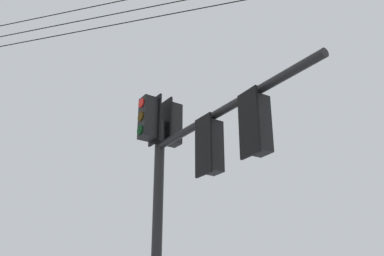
{
  "coord_description": "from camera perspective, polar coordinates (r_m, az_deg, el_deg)",
  "views": [
    {
      "loc": [
        8.99,
        0.92,
        2.09
      ],
      "look_at": [
        1.44,
        0.3,
        5.26
      ],
      "focal_mm": 42.08,
      "sensor_mm": 36.0,
      "label": 1
    }
  ],
  "objects": [
    {
      "name": "signal_mast_assembly",
      "position": [
        8.16,
        -1.08,
        -5.46
      ],
      "size": [
        3.76,
        3.17,
        6.33
      ],
      "color": "black",
      "rests_on": "ground"
    },
    {
      "name": "overhead_wire_span",
      "position": [
        11.28,
        -8.81,
        14.33
      ],
      "size": [
        5.75,
        23.0,
        1.3
      ],
      "color": "black"
    }
  ]
}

